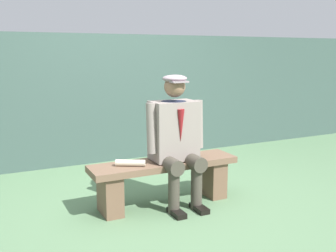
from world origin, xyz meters
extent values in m
plane|color=#577A55|center=(0.00, 0.00, 0.00)|extent=(30.00, 30.00, 0.00)
cube|color=brown|center=(0.00, 0.00, 0.42)|extent=(1.50, 0.38, 0.06)
cube|color=brown|center=(-0.57, 0.00, 0.19)|extent=(0.17, 0.32, 0.39)
cube|color=brown|center=(0.57, 0.00, 0.19)|extent=(0.17, 0.32, 0.39)
cube|color=gray|center=(-0.10, 0.00, 0.75)|extent=(0.45, 0.30, 0.58)
cylinder|color=#1E2338|center=(-0.10, 0.00, 1.01)|extent=(0.25, 0.25, 0.06)
cone|color=maroon|center=(-0.10, 0.15, 0.82)|extent=(0.07, 0.07, 0.32)
sphere|color=#8C664C|center=(-0.10, 0.02, 1.19)|extent=(0.21, 0.21, 0.21)
ellipsoid|color=gray|center=(-0.10, 0.02, 1.27)|extent=(0.24, 0.24, 0.07)
cube|color=gray|center=(-0.10, 0.11, 1.24)|extent=(0.17, 0.09, 0.02)
cylinder|color=#433D34|center=(-0.23, 0.13, 0.46)|extent=(0.15, 0.42, 0.15)
cylinder|color=#433D34|center=(-0.23, 0.25, 0.23)|extent=(0.11, 0.11, 0.46)
cube|color=black|center=(-0.23, 0.31, 0.03)|extent=(0.10, 0.24, 0.05)
cylinder|color=gray|center=(-0.36, 0.04, 0.80)|extent=(0.10, 0.13, 0.49)
cylinder|color=#433D34|center=(0.02, 0.13, 0.46)|extent=(0.15, 0.42, 0.15)
cylinder|color=#433D34|center=(0.02, 0.25, 0.23)|extent=(0.11, 0.11, 0.46)
cube|color=black|center=(0.02, 0.31, 0.03)|extent=(0.10, 0.24, 0.05)
cylinder|color=gray|center=(0.15, 0.04, 0.80)|extent=(0.10, 0.13, 0.49)
cylinder|color=beige|center=(0.37, 0.03, 0.48)|extent=(0.28, 0.19, 0.06)
cube|color=#3B514B|center=(0.00, -1.90, 0.88)|extent=(12.00, 0.24, 1.76)
camera|label=1|loc=(1.62, 3.42, 1.51)|focal=42.11mm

